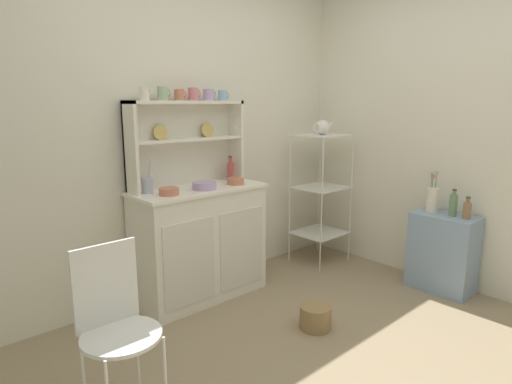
{
  "coord_description": "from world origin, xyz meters",
  "views": [
    {
      "loc": [
        -1.85,
        -1.25,
        1.48
      ],
      "look_at": [
        0.3,
        1.12,
        0.82
      ],
      "focal_mm": 30.38,
      "sensor_mm": 36.0,
      "label": 1
    }
  ],
  "objects_px": {
    "bakers_rack": "(321,184)",
    "cup_cream_0": "(145,94)",
    "hutch_cabinet": "(200,242)",
    "bowl_mixing_large": "(169,191)",
    "vinegar_bottle": "(467,210)",
    "jam_bottle": "(230,171)",
    "flower_vase": "(432,199)",
    "porcelain_teapot": "(322,127)",
    "wire_chair": "(115,318)",
    "hutch_shelf_unit": "(185,136)",
    "oil_bottle": "(453,205)",
    "floor_basket": "(315,317)",
    "utensil_jar": "(148,185)",
    "side_shelf_blue": "(443,253)"
  },
  "relations": [
    {
      "from": "bakers_rack",
      "to": "cup_cream_0",
      "type": "distance_m",
      "value": 1.82
    },
    {
      "from": "hutch_cabinet",
      "to": "bowl_mixing_large",
      "type": "xyz_separation_m",
      "value": [
        -0.3,
        -0.07,
        0.44
      ]
    },
    {
      "from": "cup_cream_0",
      "to": "vinegar_bottle",
      "type": "relative_size",
      "value": 0.52
    },
    {
      "from": "jam_bottle",
      "to": "flower_vase",
      "type": "relative_size",
      "value": 0.58
    },
    {
      "from": "bakers_rack",
      "to": "jam_bottle",
      "type": "height_order",
      "value": "bakers_rack"
    },
    {
      "from": "porcelain_teapot",
      "to": "flower_vase",
      "type": "height_order",
      "value": "porcelain_teapot"
    },
    {
      "from": "bakers_rack",
      "to": "wire_chair",
      "type": "bearing_deg",
      "value": -162.71
    },
    {
      "from": "hutch_shelf_unit",
      "to": "porcelain_teapot",
      "type": "relative_size",
      "value": 4.27
    },
    {
      "from": "wire_chair",
      "to": "jam_bottle",
      "type": "xyz_separation_m",
      "value": [
        1.43,
        0.93,
        0.42
      ]
    },
    {
      "from": "bowl_mixing_large",
      "to": "oil_bottle",
      "type": "distance_m",
      "value": 2.14
    },
    {
      "from": "floor_basket",
      "to": "cup_cream_0",
      "type": "bearing_deg",
      "value": 120.35
    },
    {
      "from": "bowl_mixing_large",
      "to": "floor_basket",
      "type": "bearing_deg",
      "value": -56.1
    },
    {
      "from": "bowl_mixing_large",
      "to": "jam_bottle",
      "type": "height_order",
      "value": "jam_bottle"
    },
    {
      "from": "porcelain_teapot",
      "to": "oil_bottle",
      "type": "relative_size",
      "value": 1.05
    },
    {
      "from": "bakers_rack",
      "to": "porcelain_teapot",
      "type": "distance_m",
      "value": 0.52
    },
    {
      "from": "wire_chair",
      "to": "bowl_mixing_large",
      "type": "bearing_deg",
      "value": 75.96
    },
    {
      "from": "jam_bottle",
      "to": "utensil_jar",
      "type": "bearing_deg",
      "value": -179.37
    },
    {
      "from": "floor_basket",
      "to": "oil_bottle",
      "type": "relative_size",
      "value": 0.99
    },
    {
      "from": "side_shelf_blue",
      "to": "cup_cream_0",
      "type": "distance_m",
      "value": 2.56
    },
    {
      "from": "bowl_mixing_large",
      "to": "jam_bottle",
      "type": "distance_m",
      "value": 0.69
    },
    {
      "from": "wire_chair",
      "to": "bowl_mixing_large",
      "type": "xyz_separation_m",
      "value": [
        0.76,
        0.77,
        0.37
      ]
    },
    {
      "from": "jam_bottle",
      "to": "flower_vase",
      "type": "distance_m",
      "value": 1.62
    },
    {
      "from": "hutch_shelf_unit",
      "to": "cup_cream_0",
      "type": "xyz_separation_m",
      "value": [
        -0.34,
        -0.04,
        0.31
      ]
    },
    {
      "from": "hutch_shelf_unit",
      "to": "cup_cream_0",
      "type": "distance_m",
      "value": 0.46
    },
    {
      "from": "vinegar_bottle",
      "to": "floor_basket",
      "type": "bearing_deg",
      "value": 160.49
    },
    {
      "from": "cup_cream_0",
      "to": "utensil_jar",
      "type": "relative_size",
      "value": 0.36
    },
    {
      "from": "bakers_rack",
      "to": "flower_vase",
      "type": "relative_size",
      "value": 3.47
    },
    {
      "from": "bakers_rack",
      "to": "wire_chair",
      "type": "distance_m",
      "value": 2.46
    },
    {
      "from": "wire_chair",
      "to": "bowl_mixing_large",
      "type": "distance_m",
      "value": 1.14
    },
    {
      "from": "side_shelf_blue",
      "to": "utensil_jar",
      "type": "xyz_separation_m",
      "value": [
        -1.86,
        1.27,
        0.61
      ]
    },
    {
      "from": "cup_cream_0",
      "to": "porcelain_teapot",
      "type": "distance_m",
      "value": 1.66
    },
    {
      "from": "floor_basket",
      "to": "vinegar_bottle",
      "type": "bearing_deg",
      "value": -19.51
    },
    {
      "from": "flower_vase",
      "to": "vinegar_bottle",
      "type": "xyz_separation_m",
      "value": [
        -0.0,
        -0.27,
        -0.04
      ]
    },
    {
      "from": "wire_chair",
      "to": "oil_bottle",
      "type": "bearing_deg",
      "value": 21.75
    },
    {
      "from": "cup_cream_0",
      "to": "hutch_cabinet",
      "type": "bearing_deg",
      "value": -19.96
    },
    {
      "from": "bakers_rack",
      "to": "jam_bottle",
      "type": "bearing_deg",
      "value": 167.72
    },
    {
      "from": "cup_cream_0",
      "to": "porcelain_teapot",
      "type": "bearing_deg",
      "value": -8.22
    },
    {
      "from": "vinegar_bottle",
      "to": "utensil_jar",
      "type": "bearing_deg",
      "value": 142.51
    },
    {
      "from": "bowl_mixing_large",
      "to": "side_shelf_blue",
      "type": "bearing_deg",
      "value": -32.19
    },
    {
      "from": "floor_basket",
      "to": "utensil_jar",
      "type": "bearing_deg",
      "value": 122.95
    },
    {
      "from": "bakers_rack",
      "to": "bowl_mixing_large",
      "type": "height_order",
      "value": "bakers_rack"
    },
    {
      "from": "cup_cream_0",
      "to": "jam_bottle",
      "type": "relative_size",
      "value": 0.44
    },
    {
      "from": "utensil_jar",
      "to": "flower_vase",
      "type": "bearing_deg",
      "value": -31.79
    },
    {
      "from": "flower_vase",
      "to": "vinegar_bottle",
      "type": "bearing_deg",
      "value": -90.06
    },
    {
      "from": "side_shelf_blue",
      "to": "oil_bottle",
      "type": "height_order",
      "value": "oil_bottle"
    },
    {
      "from": "oil_bottle",
      "to": "vinegar_bottle",
      "type": "bearing_deg",
      "value": -90.0
    },
    {
      "from": "wire_chair",
      "to": "utensil_jar",
      "type": "height_order",
      "value": "utensil_jar"
    },
    {
      "from": "hutch_cabinet",
      "to": "hutch_shelf_unit",
      "type": "distance_m",
      "value": 0.81
    },
    {
      "from": "wire_chair",
      "to": "flower_vase",
      "type": "distance_m",
      "value": 2.57
    },
    {
      "from": "vinegar_bottle",
      "to": "hutch_shelf_unit",
      "type": "bearing_deg",
      "value": 134.54
    }
  ]
}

